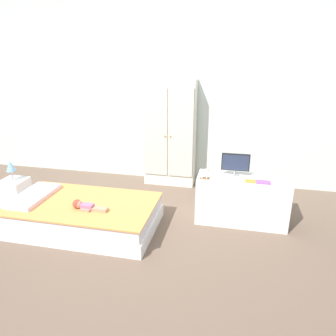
{
  "coord_description": "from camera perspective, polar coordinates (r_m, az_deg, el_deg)",
  "views": [
    {
      "loc": [
        1.09,
        -2.89,
        1.83
      ],
      "look_at": [
        0.36,
        0.4,
        0.6
      ],
      "focal_mm": 33.32,
      "sensor_mm": 36.0,
      "label": 1
    }
  ],
  "objects": [
    {
      "name": "book_orange",
      "position": [
        3.48,
        14.89,
        -2.36
      ],
      "size": [
        0.12,
        0.08,
        0.01
      ],
      "primitive_type": "cube",
      "color": "orange",
      "rests_on": "tv_stand"
    },
    {
      "name": "book_purple",
      "position": [
        3.49,
        17.02,
        -2.51
      ],
      "size": [
        0.15,
        0.1,
        0.01
      ],
      "primitive_type": "cube",
      "color": "#8E51B2",
      "rests_on": "tv_stand"
    },
    {
      "name": "table_lamp",
      "position": [
        4.23,
        -26.86,
        0.22
      ],
      "size": [
        0.11,
        0.11,
        0.25
      ],
      "color": "#B7B2AD",
      "rests_on": "nightstand"
    },
    {
      "name": "pillow",
      "position": [
        3.86,
        -23.37,
        -4.67
      ],
      "size": [
        0.32,
        0.66,
        0.05
      ],
      "primitive_type": "cube",
      "color": "silver",
      "rests_on": "bed"
    },
    {
      "name": "rocking_horse_toy",
      "position": [
        3.44,
        6.88,
        -1.05
      ],
      "size": [
        0.11,
        0.04,
        0.13
      ],
      "color": "#8E6642",
      "rests_on": "tv_stand"
    },
    {
      "name": "back_wall",
      "position": [
        4.62,
        -1.3,
        14.09
      ],
      "size": [
        6.4,
        0.05,
        2.7
      ],
      "primitive_type": "cube",
      "color": "silver",
      "rests_on": "ground_plane"
    },
    {
      "name": "wardrobe",
      "position": [
        4.5,
        0.36,
        6.35
      ],
      "size": [
        0.73,
        0.32,
        1.52
      ],
      "color": "white",
      "rests_on": "ground_plane"
    },
    {
      "name": "bed",
      "position": [
        3.64,
        -15.13,
        -8.29
      ],
      "size": [
        1.6,
        0.92,
        0.3
      ],
      "color": "white",
      "rests_on": "ground_plane"
    },
    {
      "name": "doll",
      "position": [
        3.42,
        -15.2,
        -6.67
      ],
      "size": [
        0.39,
        0.14,
        0.1
      ],
      "color": "#D6668E",
      "rests_on": "bed"
    },
    {
      "name": "ground_plane",
      "position": [
        3.6,
        -7.15,
        -10.9
      ],
      "size": [
        10.0,
        10.0,
        0.02
      ],
      "primitive_type": "cube",
      "color": "brown"
    },
    {
      "name": "tv_monitor",
      "position": [
        3.57,
        12.25,
        0.9
      ],
      "size": [
        0.31,
        0.1,
        0.26
      ],
      "color": "#99999E",
      "rests_on": "tv_stand"
    },
    {
      "name": "tv_stand",
      "position": [
        3.67,
        13.29,
        -5.72
      ],
      "size": [
        1.01,
        0.4,
        0.54
      ],
      "primitive_type": "cube",
      "color": "silver",
      "rests_on": "ground_plane"
    },
    {
      "name": "nightstand",
      "position": [
        4.35,
        -26.11,
        -4.28
      ],
      "size": [
        0.29,
        0.29,
        0.38
      ],
      "primitive_type": "cube",
      "color": "white",
      "rests_on": "ground_plane"
    }
  ]
}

